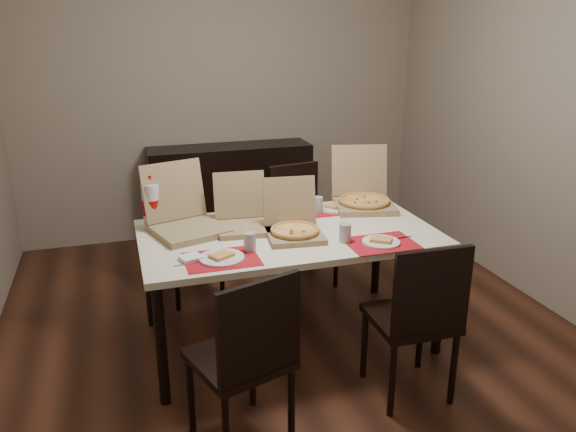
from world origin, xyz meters
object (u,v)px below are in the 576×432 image
object	(u,v)px
chair_far_right	(301,219)
sideboard	(231,193)
chair_near_right	(418,315)
dip_bowl	(284,221)
chair_near_left	(247,354)
soda_bottle	(151,206)
chair_far_left	(183,229)
pizza_box_center	(294,227)
dining_table	(288,241)

from	to	relation	value
chair_far_right	sideboard	bearing A→B (deg)	107.05
sideboard	chair_far_right	size ratio (longest dim) A/B	1.61
chair_near_right	dip_bowl	world-z (taller)	chair_near_right
dip_bowl	chair_near_left	bearing A→B (deg)	-115.64
sideboard	chair_far_right	xyz separation A→B (m)	(0.33, -1.08, 0.06)
dip_bowl	soda_bottle	world-z (taller)	soda_bottle
chair_far_left	dip_bowl	xyz separation A→B (m)	(0.57, -0.73, 0.25)
dip_bowl	chair_far_right	bearing A→B (deg)	63.29
sideboard	soda_bottle	bearing A→B (deg)	-117.42
pizza_box_center	dip_bowl	distance (m)	0.25
dining_table	pizza_box_center	world-z (taller)	pizza_box_center
sideboard	dip_bowl	size ratio (longest dim) A/B	14.40
chair_near_right	pizza_box_center	size ratio (longest dim) A/B	2.35
chair_near_right	soda_bottle	world-z (taller)	soda_bottle
dining_table	soda_bottle	bearing A→B (deg)	157.56
soda_bottle	dip_bowl	bearing A→B (deg)	-11.32
dining_table	chair_near_right	distance (m)	0.94
soda_bottle	chair_far_left	bearing A→B (deg)	66.54
dining_table	dip_bowl	world-z (taller)	dip_bowl
chair_far_left	dip_bowl	world-z (taller)	chair_far_left
chair_far_left	soda_bottle	xyz separation A→B (m)	(-0.25, -0.57, 0.38)
sideboard	soda_bottle	size ratio (longest dim) A/B	4.45
dip_bowl	sideboard	bearing A→B (deg)	89.69
dip_bowl	soda_bottle	size ratio (longest dim) A/B	0.31
chair_far_right	dining_table	bearing A→B (deg)	-113.58
chair_far_left	chair_near_right	bearing A→B (deg)	-59.13
dining_table	chair_near_left	bearing A→B (deg)	-118.31
dining_table	chair_far_left	bearing A→B (deg)	121.33
chair_near_right	chair_far_right	size ratio (longest dim) A/B	1.00
dining_table	pizza_box_center	distance (m)	0.15
chair_near_left	chair_far_right	size ratio (longest dim) A/B	1.00
sideboard	chair_near_left	xyz separation A→B (m)	(-0.52, -2.81, 0.06)
dining_table	dip_bowl	xyz separation A→B (m)	(0.03, 0.16, 0.08)
chair_far_left	soda_bottle	size ratio (longest dim) A/B	2.76
sideboard	chair_far_left	size ratio (longest dim) A/B	1.61
chair_near_right	soda_bottle	size ratio (longest dim) A/B	2.76
chair_near_left	pizza_box_center	size ratio (longest dim) A/B	2.35
sideboard	chair_far_left	world-z (taller)	chair_far_left
pizza_box_center	soda_bottle	xyz separation A→B (m)	(-0.80, 0.41, 0.09)
chair_far_left	chair_far_right	distance (m)	0.91
pizza_box_center	dip_bowl	size ratio (longest dim) A/B	3.81
chair_near_right	chair_far_right	bearing A→B (deg)	93.50
sideboard	dining_table	bearing A→B (deg)	-91.06
chair_near_right	dip_bowl	size ratio (longest dim) A/B	8.93
chair_near_left	soda_bottle	world-z (taller)	soda_bottle
sideboard	pizza_box_center	size ratio (longest dim) A/B	3.78
soda_bottle	pizza_box_center	bearing A→B (deg)	-27.08
dining_table	chair_near_left	distance (m)	1.03
dining_table	chair_near_left	xyz separation A→B (m)	(-0.48, -0.89, -0.17)
soda_bottle	chair_near_right	bearing A→B (deg)	-41.79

